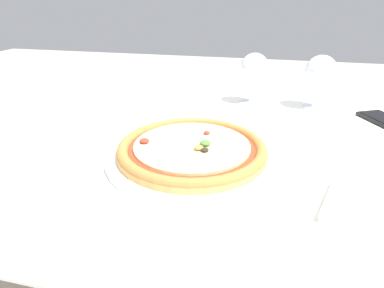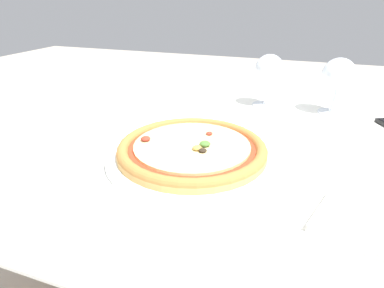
% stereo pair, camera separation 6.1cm
% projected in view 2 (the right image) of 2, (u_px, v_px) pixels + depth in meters
% --- Properties ---
extents(dining_table, '(1.37, 1.11, 0.73)m').
position_uv_depth(dining_table, '(213.00, 145.00, 0.85)').
color(dining_table, '#997047').
rests_on(dining_table, ground_plane).
extents(pizza_plate, '(0.33, 0.33, 0.04)m').
position_uv_depth(pizza_plate, '(192.00, 150.00, 0.61)').
color(pizza_plate, white).
rests_on(pizza_plate, dining_table).
extents(fork, '(0.04, 0.17, 0.00)m').
position_uv_depth(fork, '(91.00, 94.00, 1.01)').
color(fork, silver).
rests_on(fork, dining_table).
extents(wine_glass_far_left, '(0.08, 0.08, 0.14)m').
position_uv_depth(wine_glass_far_left, '(338.00, 76.00, 0.81)').
color(wine_glass_far_left, silver).
rests_on(wine_glass_far_left, dining_table).
extents(wine_glass_far_right, '(0.08, 0.08, 0.14)m').
position_uv_depth(wine_glass_far_right, '(269.00, 71.00, 0.87)').
color(wine_glass_far_right, silver).
rests_on(wine_glass_far_right, dining_table).
extents(napkin_folded, '(0.18, 0.15, 0.01)m').
position_uv_depth(napkin_folded, '(376.00, 229.00, 0.42)').
color(napkin_folded, silver).
rests_on(napkin_folded, dining_table).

